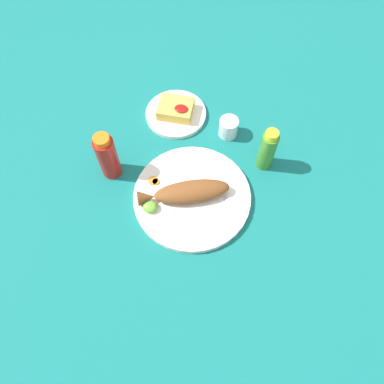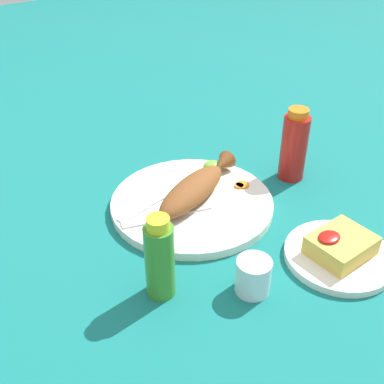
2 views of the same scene
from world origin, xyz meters
TOP-DOWN VIEW (x-y plane):
  - ground_plane at (0.00, 0.00)m, footprint 4.00×4.00m
  - main_plate at (0.00, 0.00)m, footprint 0.34×0.34m
  - fried_fish at (-0.01, -0.00)m, footprint 0.26×0.14m
  - fork_near at (0.09, 0.01)m, footprint 0.18×0.07m
  - fork_far at (0.08, -0.04)m, footprint 0.19×0.04m
  - carrot_slice_near at (-0.12, 0.02)m, footprint 0.03×0.03m
  - carrot_slice_mid at (-0.11, 0.02)m, footprint 0.02×0.02m
  - lime_wedge_main at (-0.11, -0.06)m, footprint 0.04×0.04m
  - hot_sauce_bottle_red at (-0.25, 0.04)m, footprint 0.06×0.06m
  - hot_sauce_bottle_green at (0.19, 0.16)m, footprint 0.05×0.05m
  - salt_cup at (0.06, 0.25)m, footprint 0.06×0.06m
  - side_plate_fries at (-0.11, 0.29)m, footprint 0.20×0.20m
  - fries_pile at (-0.11, 0.29)m, footprint 0.11×0.09m

SIDE VIEW (x-z plane):
  - ground_plane at x=0.00m, z-range 0.00..0.00m
  - side_plate_fries at x=-0.11m, z-range 0.00..0.01m
  - main_plate at x=0.00m, z-range 0.00..0.02m
  - fork_near at x=0.09m, z-range 0.02..0.02m
  - fork_far at x=0.08m, z-range 0.02..0.02m
  - carrot_slice_near at x=-0.12m, z-range 0.02..0.02m
  - carrot_slice_mid at x=-0.11m, z-range 0.02..0.02m
  - salt_cup at x=0.06m, z-range 0.00..0.06m
  - lime_wedge_main at x=-0.11m, z-range 0.02..0.04m
  - fries_pile at x=-0.11m, z-range 0.01..0.05m
  - fried_fish at x=-0.01m, z-range 0.02..0.06m
  - hot_sauce_bottle_green at x=0.19m, z-range 0.00..0.15m
  - hot_sauce_bottle_red at x=-0.25m, z-range 0.00..0.16m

